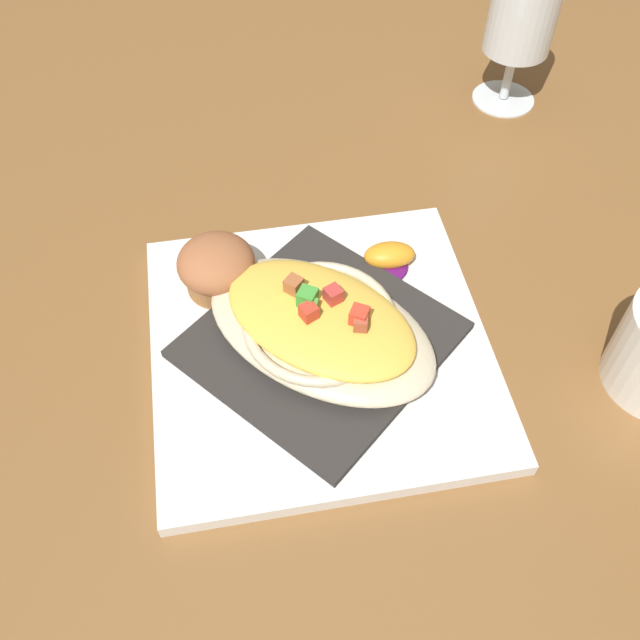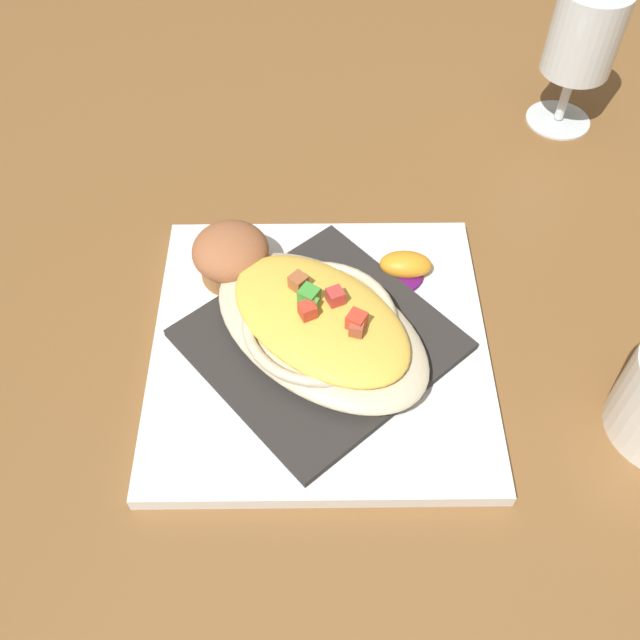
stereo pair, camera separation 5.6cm
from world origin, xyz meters
name	(u,v)px [view 2 (the right image)]	position (x,y,z in m)	size (l,w,h in m)	color
ground_plane	(320,352)	(0.00, 0.00, 0.00)	(2.60, 2.60, 0.00)	brown
square_plate	(320,347)	(0.00, 0.00, 0.01)	(0.28, 0.28, 0.01)	white
folded_napkin	(320,340)	(0.00, 0.00, 0.02)	(0.18, 0.19, 0.01)	#2D2A27
gratin_dish	(320,324)	(0.00, 0.00, 0.04)	(0.22, 0.23, 0.05)	beige
muffin	(231,255)	(0.07, 0.08, 0.04)	(0.07, 0.07, 0.05)	#9D6534
orange_garnish	(403,269)	(0.08, -0.07, 0.02)	(0.06, 0.06, 0.02)	#59125F
stemmed_glass	(583,40)	(0.32, -0.25, 0.10)	(0.07, 0.07, 0.15)	white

